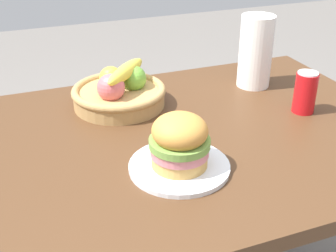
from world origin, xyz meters
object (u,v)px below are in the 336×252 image
object	(u,v)px
sandwich	(180,141)
soda_can	(304,92)
paper_towel_roll	(256,52)
fruit_basket	(119,92)
plate	(179,166)

from	to	relation	value
sandwich	soda_can	distance (m)	0.49
soda_can	paper_towel_roll	xyz separation A→B (m)	(-0.04, 0.23, 0.06)
soda_can	fruit_basket	size ratio (longest dim) A/B	0.43
soda_can	fruit_basket	xyz separation A→B (m)	(-0.50, 0.24, -0.02)
soda_can	fruit_basket	bearing A→B (deg)	154.81
plate	paper_towel_roll	world-z (taller)	paper_towel_roll
fruit_basket	paper_towel_roll	distance (m)	0.47
plate	sandwich	size ratio (longest dim) A/B	1.68
plate	sandwich	xyz separation A→B (m)	(0.00, 0.00, 0.07)
sandwich	fruit_basket	world-z (taller)	sandwich
fruit_basket	paper_towel_roll	size ratio (longest dim) A/B	1.21
plate	paper_towel_roll	distance (m)	0.59
soda_can	paper_towel_roll	size ratio (longest dim) A/B	0.53
sandwich	paper_towel_roll	world-z (taller)	paper_towel_roll
plate	paper_towel_roll	xyz separation A→B (m)	(0.43, 0.39, 0.11)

